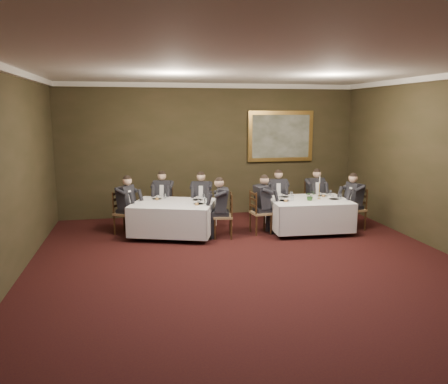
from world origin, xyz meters
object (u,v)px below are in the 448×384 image
object	(u,v)px
diner_main_endleft	(261,212)
chair_main_endright	(354,218)
chair_main_backright	(314,210)
chair_sec_endleft	(125,222)
diner_sec_backright	(202,206)
centerpiece	(310,195)
table_second	(173,216)
diner_main_endright	(354,208)
diner_main_backright	(314,201)
diner_sec_endleft	(125,212)
table_main	(308,213)
diner_sec_backleft	(163,205)
candlestick	(319,190)
chair_main_endleft	(260,221)
chair_main_backleft	(277,211)
chair_sec_backleft	(164,213)
chair_sec_backright	(202,215)
painting	(280,136)
diner_main_backleft	(277,203)
diner_sec_endright	(223,215)
chair_sec_endright	(223,225)

from	to	relation	value
diner_main_endleft	chair_main_endright	size ratio (longest dim) A/B	1.35
chair_main_backright	chair_sec_endleft	bearing A→B (deg)	0.35
diner_sec_backright	centerpiece	bearing A→B (deg)	170.20
table_second	diner_sec_backright	world-z (taller)	diner_sec_backright
diner_main_endright	chair_sec_endleft	bearing A→B (deg)	73.26
diner_main_backright	diner_sec_endleft	size ratio (longest dim) A/B	1.00
table_main	diner_sec_backleft	distance (m)	3.52
chair_main_endright	candlestick	size ratio (longest dim) A/B	1.82
diner_sec_backleft	chair_sec_endleft	size ratio (longest dim) A/B	1.35
chair_main_endleft	candlestick	size ratio (longest dim) A/B	1.82
table_main	chair_main_backleft	distance (m)	1.07
chair_main_endleft	diner_sec_backright	xyz separation A→B (m)	(-1.23, 0.90, 0.23)
diner_main_endright	diner_sec_backright	size ratio (longest dim) A/B	1.00
chair_sec_backleft	centerpiece	xyz separation A→B (m)	(3.26, -1.40, 0.60)
diner_main_endright	chair_main_backright	bearing A→B (deg)	22.69
chair_sec_backright	centerpiece	size ratio (longest dim) A/B	4.19
diner_sec_backleft	chair_sec_backright	distance (m)	0.99
chair_main_endleft	chair_sec_backleft	world-z (taller)	same
chair_sec_backleft	painting	distance (m)	3.85
table_main	centerpiece	distance (m)	0.45
chair_main_backright	chair_main_endleft	xyz separation A→B (m)	(-1.68, -0.86, 0.00)
chair_main_endright	chair_sec_backleft	world-z (taller)	same
chair_main_backleft	painting	xyz separation A→B (m)	(0.44, 1.18, 1.82)
table_main	chair_main_endright	size ratio (longest dim) A/B	1.88
centerpiece	diner_main_endleft	bearing A→B (deg)	171.11
chair_main_backleft	diner_sec_endleft	world-z (taller)	diner_sec_endleft
diner_main_endleft	chair_main_endright	xyz separation A→B (m)	(2.29, -0.10, -0.23)
diner_main_backleft	chair_main_endright	xyz separation A→B (m)	(1.60, -1.00, -0.23)
table_main	diner_sec_backright	distance (m)	2.56
chair_main_endright	diner_sec_backleft	bearing A→B (deg)	63.90
table_second	diner_main_backright	world-z (taller)	diner_main_backright
centerpiece	diner_sec_backright	bearing A→B (deg)	155.40
diner_sec_backright	chair_main_endright	bearing A→B (deg)	178.88
diner_sec_backright	diner_sec_endright	size ratio (longest dim) A/B	1.00
chair_sec_backleft	diner_sec_backleft	world-z (taller)	diner_sec_backleft
chair_sec_endright	candlestick	xyz separation A→B (m)	(2.30, 0.11, 0.68)
diner_sec_endleft	chair_main_endright	bearing A→B (deg)	115.81
chair_main_backright	candlestick	xyz separation A→B (m)	(-0.28, -0.91, 0.68)
diner_main_backleft	table_main	bearing A→B (deg)	124.90
chair_sec_backright	diner_main_endright	bearing A→B (deg)	178.61
chair_main_backleft	chair_sec_backleft	xyz separation A→B (m)	(-2.84, 0.32, 0.00)
table_main	candlestick	distance (m)	0.58
chair_sec_endleft	centerpiece	size ratio (longest dim) A/B	4.19
table_main	candlestick	world-z (taller)	candlestick
chair_main_endleft	chair_main_backleft	bearing A→B (deg)	135.11
chair_main_endright	diner_sec_backright	world-z (taller)	diner_sec_backright
chair_main_backright	diner_sec_endleft	bearing A→B (deg)	0.43
diner_sec_endleft	chair_main_endleft	bearing A→B (deg)	112.44
chair_sec_endright	diner_main_backleft	bearing A→B (deg)	-48.08
chair_main_backright	diner_main_endright	size ratio (longest dim) A/B	0.74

